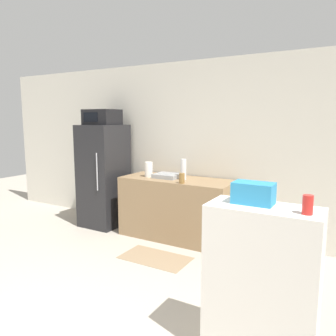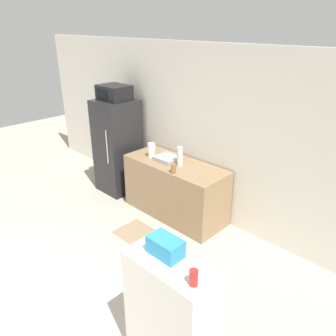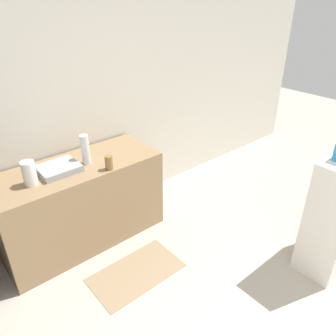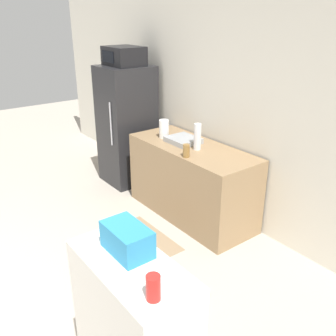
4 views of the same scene
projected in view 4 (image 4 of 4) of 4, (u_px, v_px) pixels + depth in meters
name	position (u px, v px, depth m)	size (l,w,h in m)	color
wall_back	(226.00, 108.00, 4.27)	(8.00, 0.06, 2.60)	silver
refrigerator	(127.00, 126.00, 5.27)	(0.63, 0.69, 1.65)	#232326
microwave	(124.00, 56.00, 4.90)	(0.52, 0.42, 0.24)	black
counter	(191.00, 181.00, 4.47)	(1.66, 0.68, 0.89)	#937551
sink_basin	(183.00, 140.00, 4.40)	(0.37, 0.32, 0.06)	#9EA3A8
bottle_tall	(197.00, 137.00, 4.14)	(0.08, 0.08, 0.30)	silver
bottle_short	(186.00, 151.00, 3.95)	(0.07, 0.07, 0.14)	olive
basket	(127.00, 239.00, 1.95)	(0.28, 0.17, 0.15)	#2D8EC6
jar	(153.00, 288.00, 1.63)	(0.07, 0.07, 0.12)	red
paper_towel_roll	(164.00, 129.00, 4.54)	(0.12, 0.12, 0.22)	white
kitchen_rug	(142.00, 239.00, 4.11)	(0.87, 0.49, 0.01)	#937A5B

